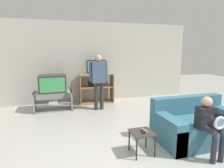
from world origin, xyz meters
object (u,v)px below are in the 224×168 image
Objects in this scene: tv_stand at (53,101)px; couch at (196,126)px; remote_control_white at (144,130)px; person_standing_adult at (99,77)px; television_flat at (97,67)px; remote_control_black at (143,131)px; snack_table at (142,135)px; person_seated_child at (209,122)px; media_shelf at (96,88)px; television_main at (53,83)px.

couch is at bearing -44.56° from tv_stand.
remote_control_white is 2.57m from person_standing_adult.
television_flat is 3.34m from remote_control_white.
remote_control_black is 0.09× the size of couch.
television_flat reaches higher than tv_stand.
television_flat is 1.66× the size of snack_table.
person_seated_child reaches higher than couch.
television_flat is at bearing 34.51° from media_shelf.
couch is at bearing 67.27° from person_seated_child.
snack_table is 1.24m from couch.
tv_stand is 7.19× the size of remote_control_black.
television_flat is (1.35, 0.47, 0.37)m from television_main.
tv_stand reaches higher than snack_table.
television_main is 5.04× the size of remote_control_black.
person_seated_child is (2.45, -3.14, 0.31)m from tv_stand.
remote_control_white is at bearing -87.61° from television_flat.
couch is 2.81m from person_standing_adult.
television_main reaches higher than remote_control_black.
remote_control_black is at bearing -158.37° from remote_control_white.
television_main reaches higher than snack_table.
media_shelf is 0.70× the size of couch.
snack_table is 2.67× the size of remote_control_white.
remote_control_white is 1.04m from person_seated_child.
remote_control_white is 0.15× the size of person_seated_child.
remote_control_black is at bearing -62.77° from television_main.
person_standing_adult is (-0.18, 2.52, 0.63)m from snack_table.
tv_stand is 2.70× the size of snack_table.
tv_stand reaches higher than remote_control_black.
media_shelf is at bearing 113.28° from couch.
remote_control_white is 0.09× the size of person_standing_adult.
television_main is at bearing -16.12° from tv_stand.
media_shelf reaches higher than remote_control_white.
person_standing_adult reaches higher than remote_control_white.
remote_control_white is at bearing 158.95° from person_seated_child.
media_shelf is at bearing 18.68° from tv_stand.
television_flat reaches higher than person_seated_child.
remote_control_white is 1.18m from couch.
snack_table is at bearing -171.83° from couch.
snack_table is (1.43, -2.80, -0.46)m from television_main.
media_shelf is 1.13× the size of person_seated_child.
person_standing_adult reaches higher than media_shelf.
snack_table is 0.24× the size of person_standing_adult.
remote_control_white is (0.05, 0.02, 0.07)m from snack_table.
tv_stand is 0.66× the size of couch.
tv_stand is 0.66× the size of person_standing_adult.
remote_control_black is 0.09× the size of person_standing_adult.
couch is at bearing -66.72° from media_shelf.
tv_stand reaches higher than remote_control_white.
remote_control_black is 1.00× the size of remote_control_white.
person_seated_child is (2.44, -3.14, -0.21)m from television_main.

